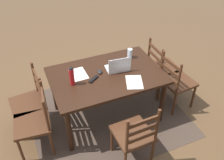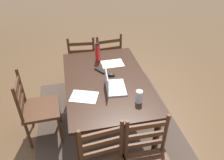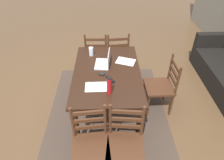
% 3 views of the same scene
% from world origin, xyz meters
% --- Properties ---
extents(ground_plane, '(14.00, 14.00, 0.00)m').
position_xyz_m(ground_plane, '(0.00, 0.00, 0.00)').
color(ground_plane, brown).
extents(area_rug, '(2.26, 1.94, 0.01)m').
position_xyz_m(area_rug, '(0.00, 0.00, 0.00)').
color(area_rug, '#47382D').
rests_on(area_rug, ground).
extents(dining_table, '(1.54, 1.01, 0.77)m').
position_xyz_m(dining_table, '(0.00, 0.00, 0.68)').
color(dining_table, black).
rests_on(dining_table, ground).
extents(chair_right_far, '(0.48, 0.48, 0.95)m').
position_xyz_m(chair_right_far, '(1.06, 0.21, 0.46)').
color(chair_right_far, '#4C2B19').
rests_on(chair_right_far, ground).
extents(chair_right_near, '(0.48, 0.48, 0.95)m').
position_xyz_m(chair_right_near, '(1.06, -0.20, 0.46)').
color(chair_right_near, '#4C2B19').
rests_on(chair_right_near, ground).
extents(chair_far_head, '(0.45, 0.45, 0.95)m').
position_xyz_m(chair_far_head, '(-0.00, 0.87, 0.46)').
color(chair_far_head, '#4C2B19').
rests_on(chair_far_head, ground).
extents(laptop, '(0.34, 0.25, 0.23)m').
position_xyz_m(laptop, '(-0.19, -0.03, 0.83)').
color(laptop, silver).
rests_on(laptop, dining_table).
extents(water_bottle, '(0.07, 0.07, 0.27)m').
position_xyz_m(water_bottle, '(0.49, 0.03, 0.91)').
color(water_bottle, red).
rests_on(water_bottle, dining_table).
extents(drinking_glass, '(0.07, 0.07, 0.15)m').
position_xyz_m(drinking_glass, '(-0.48, -0.26, 0.85)').
color(drinking_glass, silver).
rests_on(drinking_glass, dining_table).
extents(computer_mouse, '(0.08, 0.11, 0.03)m').
position_xyz_m(computer_mouse, '(0.07, -0.07, 0.79)').
color(computer_mouse, black).
rests_on(computer_mouse, dining_table).
extents(tv_remote, '(0.17, 0.13, 0.02)m').
position_xyz_m(tv_remote, '(0.20, 0.04, 0.78)').
color(tv_remote, black).
rests_on(tv_remote, dining_table).
extents(paper_stack_left, '(0.22, 0.30, 0.00)m').
position_xyz_m(paper_stack_left, '(0.35, -0.15, 0.77)').
color(paper_stack_left, white).
rests_on(paper_stack_left, dining_table).
extents(paper_stack_right, '(0.30, 0.35, 0.00)m').
position_xyz_m(paper_stack_right, '(-0.27, 0.30, 0.77)').
color(paper_stack_right, white).
rests_on(paper_stack_right, dining_table).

